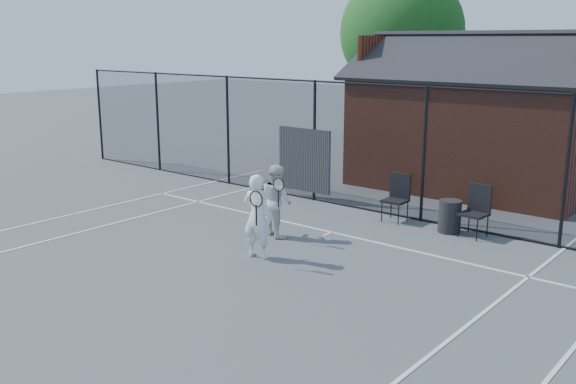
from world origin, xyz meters
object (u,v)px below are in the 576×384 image
Objects in this scene: clubhouse at (478,129)px; chair_left at (395,199)px; player_back at (277,200)px; chair_right at (474,212)px; player_front at (257,216)px; waste_bin at (450,216)px.

chair_left is (0.06, -4.41, -1.09)m from clubhouse.
chair_right is at bearing 37.69° from player_back.
clubhouse is 8.22m from player_front.
player_front is at bearing -118.67° from chair_right.
player_front is at bearing -118.51° from waste_bin.
player_front is at bearing -101.98° from chair_left.
player_front is 3.83m from chair_left.
chair_left is at bearing 61.10° from player_back.
chair_right is 1.54× the size of waste_bin.
chair_left is (0.73, 3.75, -0.27)m from player_front.
chair_right is at bearing 55.72° from player_front.
chair_left is 1.32m from waste_bin.
chair_left is at bearing -174.22° from chair_right.
player_back is (-0.63, 1.29, -0.05)m from player_front.
player_back reaches higher than waste_bin.
player_front is 4.55m from chair_right.
clubhouse is at bearing 118.90° from chair_right.
player_back is 4.03m from chair_right.
chair_right is 0.55m from waste_bin.
clubhouse is at bearing 89.83° from chair_left.
clubhouse is 7.04m from player_back.
waste_bin is at bearing 42.71° from player_back.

